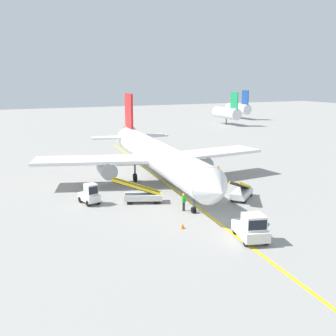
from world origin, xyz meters
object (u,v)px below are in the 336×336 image
airliner (156,155)px  safety_cone_nose_left (218,167)px  baggage_tug_near_wing (90,195)px  safety_cone_nose_right (214,184)px  safety_cone_wingtip_left (183,226)px  pushback_tug (251,228)px  ground_crew_marshaller (184,202)px  belt_loader_forward_hold (242,192)px  belt_loader_aft_hold (142,195)px

airliner → safety_cone_nose_left: size_ratio=80.30×
baggage_tug_near_wing → safety_cone_nose_right: (14.85, 0.78, -0.71)m
airliner → safety_cone_wingtip_left: size_ratio=80.30×
pushback_tug → ground_crew_marshaller: size_ratio=2.34×
pushback_tug → belt_loader_forward_hold: belt_loader_forward_hold is taller
belt_loader_forward_hold → safety_cone_wingtip_left: bearing=-151.8°
belt_loader_aft_hold → safety_cone_wingtip_left: (0.29, -8.37, -0.56)m
airliner → belt_loader_forward_hold: bearing=-62.7°
ground_crew_marshaller → safety_cone_wingtip_left: ground_crew_marshaller is taller
pushback_tug → belt_loader_forward_hold: size_ratio=0.86×
baggage_tug_near_wing → safety_cone_nose_left: baggage_tug_near_wing is taller
baggage_tug_near_wing → belt_loader_forward_hold: 15.46m
ground_crew_marshaller → safety_cone_nose_left: 19.80m
baggage_tug_near_wing → belt_loader_forward_hold: size_ratio=0.57×
belt_loader_aft_hold → ground_crew_marshaller: size_ratio=3.00×
airliner → belt_loader_forward_hold: size_ratio=7.64×
baggage_tug_near_wing → safety_cone_nose_left: bearing=23.3°
safety_cone_wingtip_left → ground_crew_marshaller: bearing=61.6°
pushback_tug → baggage_tug_near_wing: 17.10m
airliner → pushback_tug: bearing=-91.7°
airliner → safety_cone_nose_right: size_ratio=80.30×
belt_loader_forward_hold → airliner: bearing=117.3°
pushback_tug → baggage_tug_near_wing: (-8.78, 14.67, -0.07)m
pushback_tug → ground_crew_marshaller: (-1.37, 8.68, -0.08)m
safety_cone_wingtip_left → safety_cone_nose_right: bearing=48.5°
baggage_tug_near_wing → safety_cone_wingtip_left: size_ratio=5.96×
safety_cone_nose_right → belt_loader_aft_hold: bearing=-165.5°
safety_cone_nose_left → pushback_tug: bearing=-116.5°
belt_loader_forward_hold → ground_crew_marshaller: (-7.19, -0.90, 0.13)m
pushback_tug → baggage_tug_near_wing: pushback_tug is taller
safety_cone_nose_right → baggage_tug_near_wing: bearing=-177.0°
airliner → safety_cone_nose_left: (11.13, 3.82, -3.20)m
safety_cone_nose_left → belt_loader_aft_hold: bearing=-145.7°
ground_crew_marshaller → safety_cone_wingtip_left: 4.79m
belt_loader_aft_hold → safety_cone_nose_left: 18.92m
ground_crew_marshaller → safety_cone_nose_right: size_ratio=3.86×
ground_crew_marshaller → safety_cone_nose_left: ground_crew_marshaller is taller
belt_loader_forward_hold → safety_cone_nose_left: size_ratio=10.50×
belt_loader_forward_hold → ground_crew_marshaller: 7.24m
belt_loader_forward_hold → safety_cone_wingtip_left: size_ratio=10.50×
safety_cone_nose_right → safety_cone_wingtip_left: 14.62m
belt_loader_forward_hold → safety_cone_wingtip_left: 10.73m
belt_loader_forward_hold → safety_cone_nose_left: (5.90, 13.95, -0.56)m
airliner → ground_crew_marshaller: 11.47m
safety_cone_nose_right → ground_crew_marshaller: bearing=-137.6°
belt_loader_aft_hold → safety_cone_nose_left: (15.63, 10.64, -0.56)m
pushback_tug → safety_cone_wingtip_left: pushback_tug is taller
airliner → baggage_tug_near_wing: bearing=-151.8°
baggage_tug_near_wing → safety_cone_wingtip_left: bearing=-63.1°
ground_crew_marshaller → safety_cone_nose_right: 10.09m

